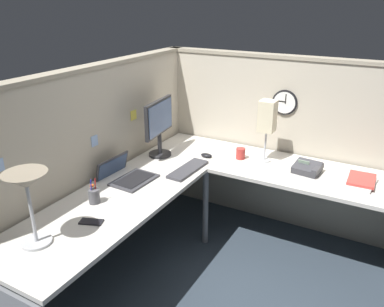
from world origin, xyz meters
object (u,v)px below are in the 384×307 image
(monitor, at_px, (159,124))
(computer_mouse, at_px, (206,155))
(laptop, at_px, (125,175))
(desk_lamp_paper, at_px, (267,118))
(cell_phone, at_px, (91,222))
(desk_lamp_dome, at_px, (27,186))
(coffee_mug, at_px, (241,153))
(office_phone, at_px, (308,168))
(pen_cup, at_px, (94,196))
(wall_clock, at_px, (285,102))
(keyboard, at_px, (188,169))
(book_stack, at_px, (360,181))

(monitor, xyz_separation_m, computer_mouse, (0.16, -0.38, -0.28))
(laptop, distance_m, desk_lamp_paper, 1.25)
(laptop, bearing_deg, computer_mouse, -28.08)
(computer_mouse, relative_size, cell_phone, 0.72)
(desk_lamp_dome, bearing_deg, coffee_mug, -17.65)
(office_phone, distance_m, desk_lamp_paper, 0.52)
(computer_mouse, height_order, coffee_mug, coffee_mug)
(monitor, relative_size, pen_cup, 2.78)
(computer_mouse, relative_size, desk_lamp_paper, 0.20)
(desk_lamp_paper, bearing_deg, wall_clock, -10.75)
(keyboard, distance_m, pen_cup, 0.82)
(desk_lamp_dome, distance_m, cell_phone, 0.49)
(cell_phone, xyz_separation_m, desk_lamp_paper, (1.46, -0.62, 0.38))
(computer_mouse, height_order, pen_cup, pen_cup)
(desk_lamp_paper, bearing_deg, laptop, 135.57)
(pen_cup, bearing_deg, monitor, 4.69)
(pen_cup, relative_size, desk_lamp_paper, 0.34)
(laptop, relative_size, pen_cup, 2.20)
(monitor, bearing_deg, cell_phone, -168.56)
(office_phone, bearing_deg, computer_mouse, 96.91)
(desk_lamp_dome, distance_m, book_stack, 2.31)
(monitor, bearing_deg, wall_clock, -55.78)
(keyboard, height_order, computer_mouse, computer_mouse)
(desk_lamp_paper, bearing_deg, coffee_mug, 105.16)
(cell_phone, distance_m, office_phone, 1.72)
(keyboard, xyz_separation_m, cell_phone, (-0.96, 0.15, -0.01))
(keyboard, xyz_separation_m, office_phone, (0.43, -0.86, 0.03))
(monitor, distance_m, desk_lamp_dome, 1.45)
(computer_mouse, bearing_deg, keyboard, 179.55)
(desk_lamp_dome, height_order, office_phone, desk_lamp_dome)
(laptop, distance_m, office_phone, 1.45)
(pen_cup, height_order, wall_clock, wall_clock)
(computer_mouse, xyz_separation_m, book_stack, (0.10, -1.25, 0.00))
(cell_phone, distance_m, desk_lamp_paper, 1.63)
(keyboard, distance_m, desk_lamp_dome, 1.35)
(computer_mouse, distance_m, pen_cup, 1.13)
(keyboard, bearing_deg, desk_lamp_dome, 170.62)
(pen_cup, distance_m, wall_clock, 1.80)
(book_stack, relative_size, wall_clock, 1.37)
(coffee_mug, xyz_separation_m, wall_clock, (0.34, -0.25, 0.41))
(pen_cup, bearing_deg, desk_lamp_dome, -176.52)
(computer_mouse, distance_m, desk_lamp_dome, 1.66)
(desk_lamp_paper, bearing_deg, office_phone, -99.47)
(pen_cup, distance_m, desk_lamp_paper, 1.51)
(pen_cup, height_order, coffee_mug, pen_cup)
(monitor, distance_m, coffee_mug, 0.75)
(keyboard, xyz_separation_m, book_stack, (0.42, -1.25, 0.01))
(desk_lamp_paper, bearing_deg, pen_cup, 148.35)
(coffee_mug, bearing_deg, laptop, 141.36)
(coffee_mug, bearing_deg, monitor, 112.61)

